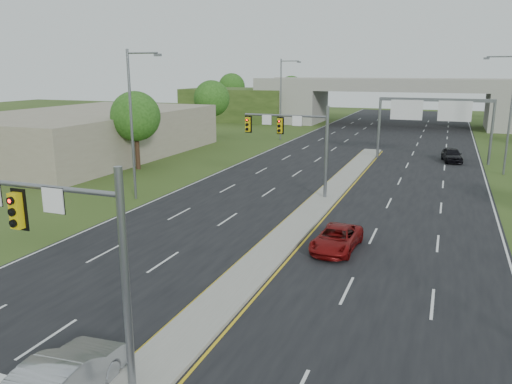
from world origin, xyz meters
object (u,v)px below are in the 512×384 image
at_px(signal_mast_far, 297,136).
at_px(overpass, 399,105).
at_px(signal_mast_near, 58,237).
at_px(sign_gantry, 433,112).
at_px(car_far_a, 337,239).
at_px(car_silver, 61,382).
at_px(car_far_c, 452,155).

distance_m(signal_mast_far, overpass, 55.13).
xyz_separation_m(signal_mast_near, signal_mast_far, (0.00, 25.00, 0.00)).
xyz_separation_m(signal_mast_near, sign_gantry, (8.95, 44.99, 0.51)).
bearing_deg(car_far_a, sign_gantry, 86.60).
xyz_separation_m(overpass, car_silver, (-1.50, -81.29, -2.74)).
bearing_deg(car_silver, sign_gantry, -104.92).
relative_size(signal_mast_near, overpass, 0.09).
bearing_deg(signal_mast_near, car_silver, -57.85).
bearing_deg(signal_mast_near, overpass, 88.38).
relative_size(car_far_a, car_far_c, 1.04).
xyz_separation_m(signal_mast_near, car_far_c, (11.18, 45.40, -3.96)).
distance_m(sign_gantry, car_silver, 47.14).
height_order(signal_mast_far, sign_gantry, signal_mast_far).
bearing_deg(sign_gantry, car_silver, -100.04).
bearing_deg(car_silver, overpass, -95.93).
bearing_deg(signal_mast_far, car_silver, -88.33).
distance_m(car_far_a, car_far_c, 31.42).
height_order(car_silver, car_far_c, car_silver).
distance_m(signal_mast_near, signal_mast_far, 25.00).
height_order(signal_mast_near, car_far_c, signal_mast_near).
xyz_separation_m(sign_gantry, car_far_c, (2.24, 0.41, -4.47)).
height_order(car_far_a, car_far_c, car_far_c).
relative_size(signal_mast_far, car_silver, 1.45).
distance_m(overpass, car_far_a, 65.70).
height_order(sign_gantry, car_silver, sign_gantry).
bearing_deg(car_far_a, car_silver, -103.27).
bearing_deg(signal_mast_near, sign_gantry, 78.75).
height_order(signal_mast_near, sign_gantry, signal_mast_near).
distance_m(car_silver, car_far_c, 47.77).
bearing_deg(car_far_c, car_silver, -112.16).
relative_size(car_silver, car_far_a, 1.06).
xyz_separation_m(sign_gantry, car_far_a, (-3.53, -30.48, -4.59)).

